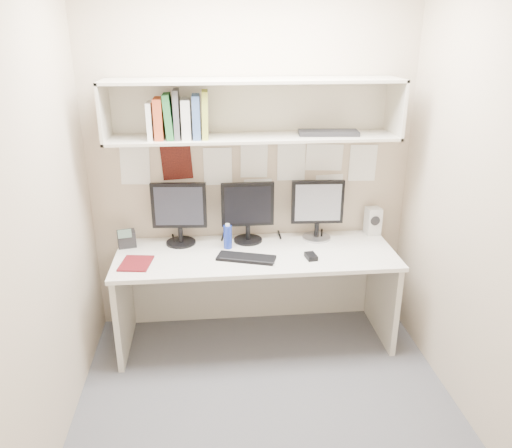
{
  "coord_description": "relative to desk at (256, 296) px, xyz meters",
  "views": [
    {
      "loc": [
        -0.31,
        -2.61,
        2.21
      ],
      "look_at": [
        -0.03,
        0.35,
        1.06
      ],
      "focal_mm": 35.0,
      "sensor_mm": 36.0,
      "label": 1
    }
  ],
  "objects": [
    {
      "name": "wall_back",
      "position": [
        0.0,
        0.35,
        0.93
      ],
      "size": [
        2.4,
        0.02,
        2.6
      ],
      "primitive_type": "cube",
      "color": "tan",
      "rests_on": "ground"
    },
    {
      "name": "pinned_papers",
      "position": [
        0.0,
        0.34,
        0.88
      ],
      "size": [
        1.92,
        0.01,
        0.48
      ],
      "primitive_type": null,
      "color": "white",
      "rests_on": "wall_back"
    },
    {
      "name": "speaker",
      "position": [
        0.94,
        0.26,
        0.47
      ],
      "size": [
        0.12,
        0.12,
        0.21
      ],
      "rotation": [
        0.0,
        0.0,
        0.09
      ],
      "color": "beige",
      "rests_on": "desk"
    },
    {
      "name": "wall_left",
      "position": [
        -1.2,
        -0.65,
        0.93
      ],
      "size": [
        0.02,
        2.0,
        2.6
      ],
      "primitive_type": "cube",
      "color": "tan",
      "rests_on": "ground"
    },
    {
      "name": "book_stack",
      "position": [
        -0.5,
        0.12,
        1.32
      ],
      "size": [
        0.4,
        0.2,
        0.32
      ],
      "color": "silver",
      "rests_on": "overhead_hutch"
    },
    {
      "name": "overhead_hutch",
      "position": [
        0.0,
        0.21,
        1.35
      ],
      "size": [
        2.0,
        0.38,
        0.4
      ],
      "color": "beige",
      "rests_on": "wall_back"
    },
    {
      "name": "maroon_notebook",
      "position": [
        -0.83,
        -0.12,
        0.37
      ],
      "size": [
        0.23,
        0.27,
        0.01
      ],
      "primitive_type": "cube",
      "rotation": [
        0.0,
        0.0,
        -0.14
      ],
      "color": "#580F14",
      "rests_on": "desk"
    },
    {
      "name": "wall_front",
      "position": [
        0.0,
        -1.65,
        0.93
      ],
      "size": [
        2.4,
        0.02,
        2.6
      ],
      "primitive_type": "cube",
      "color": "tan",
      "rests_on": "ground"
    },
    {
      "name": "desk",
      "position": [
        0.0,
        0.0,
        0.0
      ],
      "size": [
        2.0,
        0.7,
        0.73
      ],
      "color": "silver",
      "rests_on": "floor"
    },
    {
      "name": "monitor_left",
      "position": [
        -0.54,
        0.22,
        0.62
      ],
      "size": [
        0.4,
        0.22,
        0.47
      ],
      "rotation": [
        0.0,
        0.0,
        -0.07
      ],
      "color": "black",
      "rests_on": "desk"
    },
    {
      "name": "wall_right",
      "position": [
        1.2,
        -0.65,
        0.93
      ],
      "size": [
        0.02,
        2.0,
        2.6
      ],
      "primitive_type": "cube",
      "color": "tan",
      "rests_on": "ground"
    },
    {
      "name": "monitor_center",
      "position": [
        -0.04,
        0.22,
        0.61
      ],
      "size": [
        0.39,
        0.21,
        0.46
      ],
      "rotation": [
        0.0,
        0.0,
        0.01
      ],
      "color": "black",
      "rests_on": "desk"
    },
    {
      "name": "mouse",
      "position": [
        0.37,
        -0.15,
        0.38
      ],
      "size": [
        0.08,
        0.12,
        0.03
      ],
      "primitive_type": "cube",
      "rotation": [
        0.0,
        0.0,
        0.14
      ],
      "color": "black",
      "rests_on": "desk"
    },
    {
      "name": "keyboard",
      "position": [
        -0.08,
        -0.11,
        0.37
      ],
      "size": [
        0.43,
        0.26,
        0.02
      ],
      "primitive_type": "cube",
      "rotation": [
        0.0,
        0.0,
        -0.31
      ],
      "color": "black",
      "rests_on": "desk"
    },
    {
      "name": "floor",
      "position": [
        0.0,
        -0.65,
        -0.37
      ],
      "size": [
        2.4,
        2.0,
        0.01
      ],
      "primitive_type": "cube",
      "color": "#4C4C52",
      "rests_on": "ground"
    },
    {
      "name": "blue_bottle",
      "position": [
        -0.2,
        0.09,
        0.45
      ],
      "size": [
        0.06,
        0.06,
        0.19
      ],
      "color": "#162B9A",
      "rests_on": "desk"
    },
    {
      "name": "desk_phone",
      "position": [
        -0.94,
        0.2,
        0.42
      ],
      "size": [
        0.15,
        0.14,
        0.15
      ],
      "rotation": [
        0.0,
        0.0,
        0.23
      ],
      "color": "black",
      "rests_on": "desk"
    },
    {
      "name": "monitor_right",
      "position": [
        0.49,
        0.22,
        0.61
      ],
      "size": [
        0.39,
        0.22,
        0.46
      ],
      "rotation": [
        0.0,
        0.0,
        -0.05
      ],
      "color": "#A5A5AA",
      "rests_on": "desk"
    },
    {
      "name": "hutch_tray",
      "position": [
        0.52,
        0.14,
        1.19
      ],
      "size": [
        0.43,
        0.2,
        0.03
      ],
      "primitive_type": "cube",
      "rotation": [
        0.0,
        0.0,
        -0.1
      ],
      "color": "black",
      "rests_on": "overhead_hutch"
    }
  ]
}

